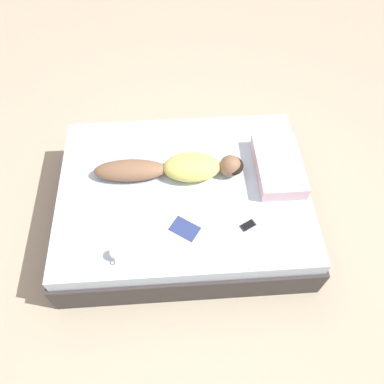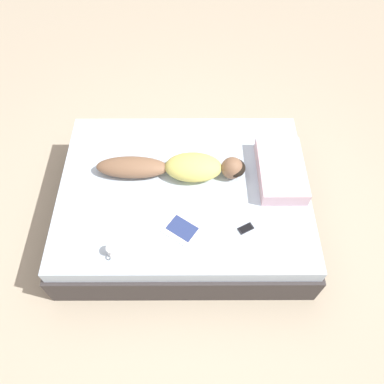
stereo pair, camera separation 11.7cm
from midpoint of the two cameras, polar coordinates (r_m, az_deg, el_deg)
The scene contains 7 objects.
ground_plane at distance 3.85m, azimuth -0.25°, elevation -3.56°, with size 12.00×12.00×0.00m, color #B7A88E.
bed at distance 3.63m, azimuth -0.26°, elevation -1.49°, with size 1.77×2.33×0.52m.
person at distance 3.42m, azimuth -1.01°, elevation 3.76°, with size 0.32×1.37×0.20m.
open_magazine at distance 3.22m, azimuth 0.76°, elevation -4.08°, with size 0.60×0.56×0.01m.
coffee_mug at distance 3.08m, azimuth -10.98°, elevation -8.75°, with size 0.12×0.09×0.09m.
cell_phone at distance 3.21m, azimuth 9.24°, elevation -5.52°, with size 0.12×0.15×0.01m.
pillow at distance 3.53m, azimuth 14.31°, elevation 3.21°, with size 0.69×0.41×0.14m.
Camera 2 is at (1.96, 0.07, 3.31)m, focal length 35.00 mm.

